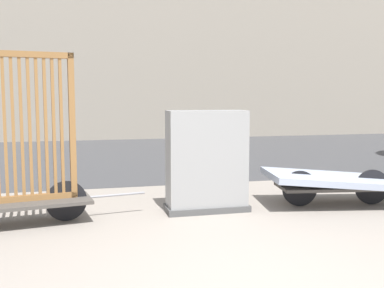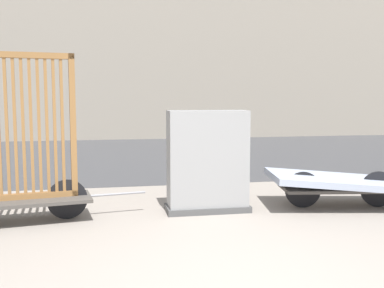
# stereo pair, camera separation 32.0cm
# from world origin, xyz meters

# --- Properties ---
(road_strip) EXTENTS (56.00, 8.39, 0.01)m
(road_strip) POSITION_xyz_m (0.00, 8.43, 0.00)
(road_strip) COLOR #424244
(road_strip) RESTS_ON ground_plane
(bike_cart_with_bedframe) EXTENTS (2.32, 0.85, 2.01)m
(bike_cart_with_bedframe) POSITION_xyz_m (-2.05, 2.31, 0.73)
(bike_cart_with_bedframe) COLOR #4C4742
(bike_cart_with_bedframe) RESTS_ON ground_plane
(bike_cart_with_mattress) EXTENTS (2.51, 1.24, 0.49)m
(bike_cart_with_mattress) POSITION_xyz_m (2.06, 2.31, 0.34)
(bike_cart_with_mattress) COLOR #4C4742
(bike_cart_with_mattress) RESTS_ON ground_plane
(utility_cabinet) EXTENTS (1.09, 0.45, 1.32)m
(utility_cabinet) POSITION_xyz_m (0.23, 2.44, 0.62)
(utility_cabinet) COLOR #4C4C4C
(utility_cabinet) RESTS_ON ground_plane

